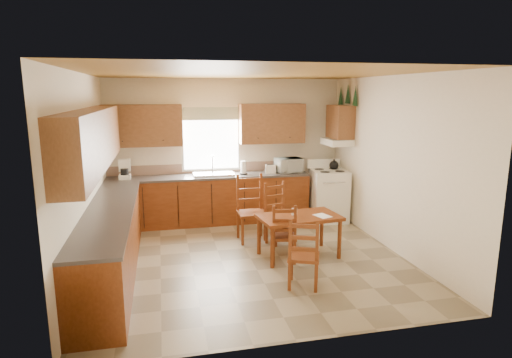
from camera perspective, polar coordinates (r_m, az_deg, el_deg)
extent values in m
plane|color=gray|center=(6.51, -0.72, -10.55)|extent=(4.50, 4.50, 0.00)
plane|color=olive|center=(6.04, -0.79, 13.93)|extent=(4.50, 4.50, 0.00)
plane|color=beige|center=(6.09, -21.94, 0.32)|extent=(4.50, 4.50, 0.00)
plane|color=beige|center=(6.95, 17.73, 1.89)|extent=(4.50, 4.50, 0.00)
plane|color=beige|center=(8.32, -3.95, 3.90)|extent=(4.50, 4.50, 0.00)
plane|color=beige|center=(4.01, 5.89, -4.34)|extent=(4.50, 4.50, 0.00)
cube|color=brown|center=(8.16, -6.15, -2.81)|extent=(3.75, 0.60, 0.88)
cube|color=brown|center=(6.14, -18.73, -8.19)|extent=(0.60, 3.60, 0.88)
cube|color=#453E3B|center=(8.05, -6.22, 0.37)|extent=(3.75, 0.63, 0.04)
cube|color=#453E3B|center=(6.00, -19.01, -4.04)|extent=(0.63, 3.60, 0.04)
cube|color=#8F6E5A|center=(8.32, -6.46, 1.48)|extent=(3.75, 0.01, 0.18)
cube|color=brown|center=(8.02, -14.89, 6.89)|extent=(1.41, 0.33, 0.75)
cube|color=brown|center=(8.29, 2.13, 7.40)|extent=(1.25, 0.33, 0.75)
cube|color=brown|center=(5.85, -20.94, 4.97)|extent=(0.33, 3.60, 0.75)
cube|color=brown|center=(8.27, 11.17, 7.50)|extent=(0.33, 0.62, 0.62)
cube|color=white|center=(8.29, 10.75, 4.88)|extent=(0.44, 0.62, 0.12)
cube|color=white|center=(8.23, -6.01, 5.19)|extent=(1.13, 0.02, 1.18)
cube|color=white|center=(8.23, -6.01, 5.18)|extent=(1.05, 0.01, 1.10)
cube|color=#586D41|center=(8.16, -6.06, 8.66)|extent=(1.19, 0.01, 0.24)
cube|color=silver|center=(8.06, -5.70, 0.67)|extent=(0.75, 0.45, 0.04)
cone|color=#1C4525|center=(8.02, 13.10, 10.74)|extent=(0.22, 0.22, 0.36)
cone|color=#1C4525|center=(8.31, 12.14, 11.07)|extent=(0.22, 0.22, 0.36)
cone|color=#1C4525|center=(8.60, 11.23, 10.84)|extent=(0.22, 0.22, 0.36)
cube|color=white|center=(8.37, 9.66, -2.24)|extent=(0.72, 0.73, 0.96)
cube|color=white|center=(8.00, -17.13, 1.19)|extent=(0.27, 0.29, 0.33)
cylinder|color=white|center=(8.09, -1.68, 1.53)|extent=(0.14, 0.14, 0.25)
cube|color=white|center=(8.21, 1.95, 1.35)|extent=(0.22, 0.16, 0.16)
imported|color=white|center=(8.30, 4.39, 1.83)|extent=(0.51, 0.41, 0.28)
cube|color=brown|center=(6.52, 5.72, -7.57)|extent=(1.26, 0.81, 0.64)
cube|color=brown|center=(5.52, 6.40, -9.63)|extent=(0.50, 0.49, 0.92)
cube|color=brown|center=(6.30, 3.65, -7.13)|extent=(0.42, 0.41, 0.87)
cube|color=brown|center=(7.10, -0.54, -4.01)|extent=(0.47, 0.44, 1.09)
cube|color=brown|center=(7.05, 3.16, -4.62)|extent=(0.50, 0.49, 0.98)
cube|color=white|center=(6.45, 8.85, -4.87)|extent=(0.26, 0.30, 0.00)
cube|color=white|center=(6.43, 5.14, -4.34)|extent=(0.08, 0.03, 0.11)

